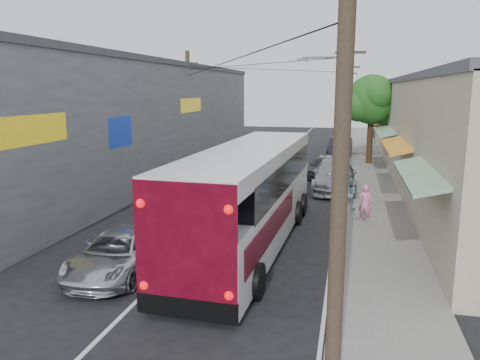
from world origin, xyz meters
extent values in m
plane|color=black|center=(0.00, 0.00, 0.00)|extent=(120.00, 120.00, 0.00)
cube|color=slate|center=(6.50, 20.00, 0.06)|extent=(3.00, 80.00, 0.12)
cube|color=beige|center=(11.00, 22.00, 3.00)|extent=(6.00, 40.00, 6.00)
cube|color=#4C4C51|center=(11.00, 22.00, 6.10)|extent=(6.20, 40.00, 0.30)
cube|color=#176B30|center=(7.70, 6.00, 2.90)|extent=(1.39, 6.00, 0.46)
cube|color=orange|center=(7.70, 14.00, 2.90)|extent=(1.39, 6.00, 0.46)
cube|color=#176B30|center=(7.70, 22.00, 2.90)|extent=(1.39, 6.00, 0.46)
cube|color=orange|center=(7.70, 30.00, 2.90)|extent=(1.39, 6.00, 0.46)
cube|color=#176B30|center=(7.70, 38.00, 2.90)|extent=(1.39, 6.00, 0.46)
cube|color=gray|center=(-8.50, 18.00, 3.50)|extent=(7.00, 36.00, 7.00)
cube|color=#4C4C51|center=(-8.50, 18.00, 7.10)|extent=(7.20, 36.00, 0.30)
cube|color=yellow|center=(-5.05, 4.00, 4.20)|extent=(0.12, 3.50, 1.00)
cube|color=#1433A5|center=(-5.05, 10.00, 3.60)|extent=(0.12, 2.20, 1.40)
cube|color=yellow|center=(-5.05, 20.00, 4.50)|extent=(0.12, 4.00, 0.90)
cylinder|color=#473828|center=(5.20, -2.00, 4.00)|extent=(0.28, 0.28, 8.00)
cylinder|color=#473828|center=(5.20, 13.00, 4.00)|extent=(0.28, 0.28, 8.00)
cube|color=#473828|center=(5.20, 13.00, 7.20)|extent=(1.40, 0.12, 0.12)
cylinder|color=#473828|center=(5.20, 28.00, 4.00)|extent=(0.28, 0.28, 8.00)
cube|color=#473828|center=(5.20, 28.00, 7.20)|extent=(1.40, 0.12, 0.12)
cylinder|color=#473828|center=(5.20, 43.00, 4.00)|extent=(0.28, 0.28, 8.00)
cube|color=#473828|center=(5.20, 43.00, 7.20)|extent=(1.40, 0.12, 0.12)
cylinder|color=#473828|center=(-5.20, 20.00, 4.00)|extent=(0.28, 0.28, 8.00)
cube|color=#473828|center=(-5.20, 20.00, 7.20)|extent=(1.40, 0.12, 0.12)
cylinder|color=#59595E|center=(4.10, 13.00, 7.00)|extent=(2.20, 0.10, 0.10)
cube|color=#59595E|center=(3.00, 13.00, 6.90)|extent=(0.50, 0.18, 0.12)
cylinder|color=#3F2B19|center=(6.80, 26.00, 2.00)|extent=(0.44, 0.44, 4.00)
sphere|color=#134A17|center=(6.80, 26.00, 4.80)|extent=(3.60, 3.60, 3.60)
sphere|color=#134A17|center=(7.80, 26.60, 4.20)|extent=(2.60, 2.60, 2.60)
sphere|color=#134A17|center=(5.90, 25.60, 4.40)|extent=(2.40, 2.40, 2.40)
sphere|color=#134A17|center=(7.20, 25.00, 5.20)|extent=(2.20, 2.20, 2.20)
sphere|color=#134A17|center=(6.50, 26.90, 5.00)|extent=(2.00, 2.00, 2.00)
cube|color=white|center=(1.96, 6.02, 1.17)|extent=(2.98, 12.25, 1.93)
cube|color=black|center=(1.98, 6.53, 2.59)|extent=(2.93, 10.23, 1.01)
cube|color=white|center=(1.96, 6.02, 3.30)|extent=(2.98, 12.25, 0.51)
cube|color=maroon|center=(1.74, -0.08, 2.03)|extent=(2.52, 0.17, 2.94)
cube|color=black|center=(1.74, -0.08, 0.46)|extent=(2.54, 0.19, 0.51)
sphere|color=red|center=(0.67, -0.07, 0.91)|extent=(0.22, 0.22, 0.22)
sphere|color=red|center=(2.80, -0.15, 0.91)|extent=(0.22, 0.22, 0.22)
sphere|color=red|center=(0.67, -0.07, 2.94)|extent=(0.22, 0.22, 0.22)
sphere|color=red|center=(2.80, -0.15, 2.94)|extent=(0.22, 0.22, 0.22)
cylinder|color=black|center=(0.54, 1.81, 0.51)|extent=(0.34, 1.02, 1.01)
cylinder|color=black|center=(3.07, 1.72, 0.51)|extent=(0.34, 1.02, 1.01)
cylinder|color=black|center=(0.81, 9.11, 0.51)|extent=(0.34, 1.02, 1.01)
cylinder|color=black|center=(3.34, 9.02, 0.51)|extent=(0.34, 1.02, 1.01)
cylinder|color=black|center=(0.86, 10.63, 0.51)|extent=(0.34, 1.02, 1.01)
cylinder|color=black|center=(3.40, 10.54, 0.51)|extent=(0.34, 1.02, 1.01)
imported|color=silver|center=(-1.40, 2.58, 0.63)|extent=(2.26, 4.62, 1.26)
imported|color=gray|center=(4.60, 16.24, 0.83)|extent=(2.46, 5.77, 1.66)
imported|color=#2B2A2F|center=(3.80, 20.08, 0.68)|extent=(2.05, 4.13, 1.35)
imported|color=black|center=(4.60, 29.57, 0.79)|extent=(2.03, 4.93, 1.59)
imported|color=pink|center=(6.08, 9.77, 0.90)|extent=(0.66, 0.54, 1.55)
imported|color=#87A3C4|center=(5.40, 11.68, 0.83)|extent=(0.78, 0.66, 1.42)
camera|label=1|loc=(5.32, -9.79, 5.54)|focal=35.00mm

